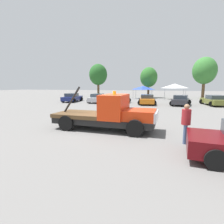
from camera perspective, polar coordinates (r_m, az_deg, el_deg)
The scene contains 14 objects.
ground_plane at distance 10.45m, azimuth -2.65°, elevation -5.59°, with size 160.00×160.00×0.00m, color slate.
tow_truck at distance 10.14m, azimuth -0.77°, elevation -0.81°, with size 6.06×2.40×2.51m.
person_near_truck at distance 8.39m, azimuth 23.01°, elevation -2.68°, with size 0.39×0.39×1.77m.
parked_car_navy at distance 28.64m, azimuth -12.87°, elevation 4.62°, with size 2.79×4.89×1.34m.
parked_car_silver at distance 26.56m, azimuth -4.67°, elevation 4.50°, with size 2.67×4.74×1.34m.
parked_car_skyblue at distance 25.57m, azimuth 3.04°, elevation 4.35°, with size 2.53×4.48×1.34m.
parked_car_orange at distance 24.42m, azimuth 11.37°, elevation 3.99°, with size 2.68×4.67×1.34m.
parked_car_charcoal at distance 24.45m, azimuth 21.52°, elevation 3.56°, with size 2.91×4.47×1.34m.
parked_car_olive at distance 26.18m, azimuth 30.44°, elevation 3.28°, with size 2.99×4.97×1.34m.
canopy_tent_blue at distance 34.85m, azimuth 10.09°, elevation 7.80°, with size 3.37×3.37×2.47m.
canopy_tent_white at distance 34.48m, azimuth 19.81°, elevation 8.01°, with size 3.53×3.53×2.88m.
tree_left at distance 39.76m, azimuth 27.98°, elevation 11.79°, with size 4.52×4.52×8.07m.
tree_center at distance 42.10m, azimuth -4.54°, elevation 12.05°, with size 4.22×4.22×7.54m.
tree_right at distance 37.90m, azimuth 11.90°, elevation 11.02°, with size 3.54×3.54×6.32m.
Camera 1 is at (3.31, -9.57, 2.57)m, focal length 28.00 mm.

